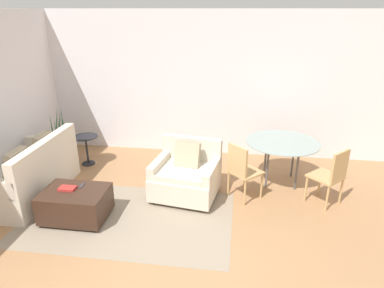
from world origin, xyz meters
TOP-DOWN VIEW (x-y plane):
  - ground_plane at (0.00, 0.00)m, footprint 20.00×20.00m
  - wall_back at (0.00, 3.31)m, footprint 12.00×0.06m
  - area_rug at (-0.81, 0.75)m, footprint 2.92×1.75m
  - couch at (-2.52, 1.18)m, footprint 0.92×1.71m
  - armchair at (-0.10, 1.50)m, footprint 1.07×0.98m
  - ottoman at (-1.52, 0.65)m, footprint 0.87×0.64m
  - book_stack at (-1.63, 0.69)m, footprint 0.23×0.14m
  - tv_remote_primary at (-1.47, 0.80)m, footprint 0.04×0.13m
  - potted_plant at (-2.66, 2.45)m, footprint 0.42×0.42m
  - side_table at (-2.12, 2.39)m, footprint 0.45×0.45m
  - dining_table at (1.40, 2.16)m, footprint 1.19×1.19m
  - dining_chair_near_left at (0.75, 1.51)m, footprint 0.59×0.59m
  - dining_chair_near_right at (2.05, 1.51)m, footprint 0.59×0.59m

SIDE VIEW (x-z plane):
  - ground_plane at x=0.00m, z-range 0.00..0.00m
  - area_rug at x=-0.81m, z-range 0.00..0.01m
  - potted_plant at x=-2.66m, z-range -0.31..0.76m
  - ottoman at x=-1.52m, z-range 0.02..0.45m
  - couch at x=-2.52m, z-range -0.15..0.77m
  - armchair at x=-0.10m, z-range -0.09..0.78m
  - side_table at x=-2.12m, z-range 0.12..0.67m
  - tv_remote_primary at x=-1.47m, z-range 0.43..0.44m
  - book_stack at x=-1.63m, z-range 0.43..0.46m
  - dining_chair_near_left at x=0.75m, z-range 0.07..0.97m
  - dining_chair_near_right at x=2.05m, z-range 0.07..0.97m
  - dining_table at x=1.40m, z-range 0.29..1.03m
  - wall_back at x=0.00m, z-range 0.00..2.75m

